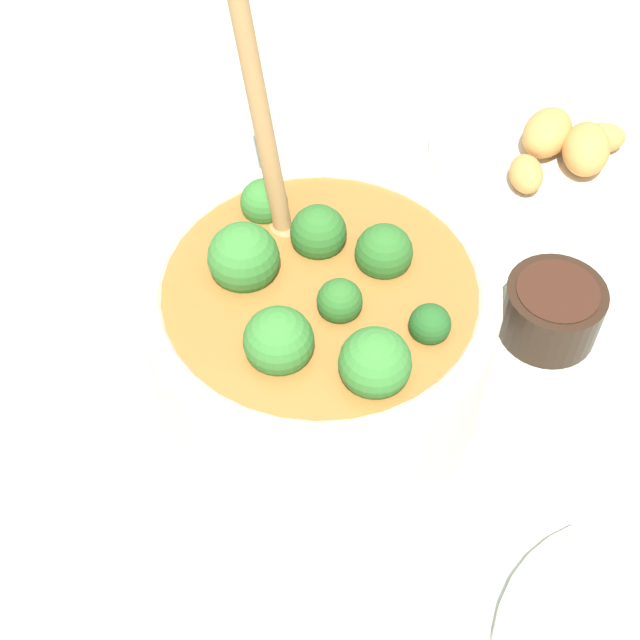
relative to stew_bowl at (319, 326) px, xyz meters
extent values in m
plane|color=#ADBCAD|center=(0.00, 0.00, -0.07)|extent=(4.00, 4.00, 0.00)
cylinder|color=beige|center=(0.00, 0.00, -0.01)|extent=(0.22, 0.22, 0.10)
torus|color=beige|center=(0.00, 0.00, 0.04)|extent=(0.22, 0.22, 0.02)
cylinder|color=#9E662D|center=(0.00, 0.00, 0.01)|extent=(0.20, 0.20, 0.06)
sphere|color=#2D6B28|center=(0.02, -0.01, 0.05)|extent=(0.03, 0.03, 0.03)
cylinder|color=#6B9956|center=(0.02, -0.01, 0.03)|extent=(0.01, 0.01, 0.01)
sphere|color=#2D6B28|center=(0.02, 0.04, 0.05)|extent=(0.04, 0.04, 0.04)
cylinder|color=#6B9956|center=(0.02, 0.04, 0.02)|extent=(0.01, 0.01, 0.02)
sphere|color=#387F33|center=(-0.04, -0.02, 0.05)|extent=(0.04, 0.04, 0.04)
cylinder|color=#6B9956|center=(-0.04, -0.02, 0.02)|extent=(0.02, 0.02, 0.02)
sphere|color=#387F33|center=(0.01, -0.05, 0.05)|extent=(0.04, 0.04, 0.04)
cylinder|color=#6B9956|center=(0.01, -0.05, 0.02)|extent=(0.01, 0.01, 0.02)
sphere|color=#387F33|center=(0.06, -0.03, 0.05)|extent=(0.04, 0.04, 0.04)
cylinder|color=#6B9956|center=(0.06, -0.03, 0.02)|extent=(0.01, 0.01, 0.02)
sphere|color=#2D6B28|center=(-0.02, 0.03, 0.05)|extent=(0.04, 0.04, 0.04)
cylinder|color=#6B9956|center=(-0.02, 0.03, 0.02)|extent=(0.01, 0.01, 0.02)
sphere|color=#235B23|center=(0.07, 0.01, 0.05)|extent=(0.02, 0.02, 0.02)
cylinder|color=#6B9956|center=(0.07, 0.01, 0.03)|extent=(0.01, 0.01, 0.01)
sphere|color=#387F33|center=(-0.07, 0.03, 0.05)|extent=(0.03, 0.03, 0.03)
cylinder|color=#6B9956|center=(-0.07, 0.03, 0.02)|extent=(0.01, 0.01, 0.01)
ellipsoid|color=#A87A47|center=(-0.05, 0.03, 0.03)|extent=(0.04, 0.03, 0.01)
cylinder|color=#A87A47|center=(-0.08, 0.05, 0.14)|extent=(0.09, 0.06, 0.22)
cylinder|color=black|center=(0.11, 0.13, -0.04)|extent=(0.07, 0.07, 0.04)
cylinder|color=#381E14|center=(0.11, 0.13, -0.03)|extent=(0.06, 0.06, 0.02)
cylinder|color=silver|center=(0.01, 0.30, -0.06)|extent=(0.18, 0.18, 0.01)
ellipsoid|color=#CC8E47|center=(0.06, 0.30, -0.04)|extent=(0.06, 0.07, 0.03)
ellipsoid|color=#CC8E47|center=(0.03, 0.25, -0.04)|extent=(0.04, 0.05, 0.02)
ellipsoid|color=#CC8E47|center=(0.06, 0.32, -0.04)|extent=(0.05, 0.04, 0.02)
ellipsoid|color=#CC8E47|center=(0.02, 0.30, -0.04)|extent=(0.04, 0.06, 0.03)
camera|label=1|loc=(0.20, -0.28, 0.45)|focal=50.00mm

